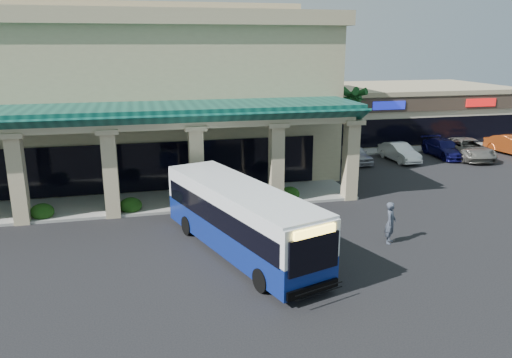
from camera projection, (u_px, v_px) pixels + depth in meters
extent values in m
plane|color=black|center=(275.00, 240.00, 23.48)|extent=(110.00, 110.00, 0.00)
imported|color=#3D4453|center=(390.00, 223.00, 22.93)|extent=(0.81, 0.86, 1.97)
imported|color=#A3A2AB|center=(354.00, 154.00, 38.43)|extent=(1.86, 4.14, 1.38)
imported|color=white|center=(399.00, 152.00, 38.99)|extent=(1.69, 4.31, 1.40)
imported|color=#0F0E4A|center=(444.00, 148.00, 40.37)|extent=(2.24, 4.98, 1.42)
imported|color=slate|center=(468.00, 149.00, 39.82)|extent=(3.46, 6.01, 1.58)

